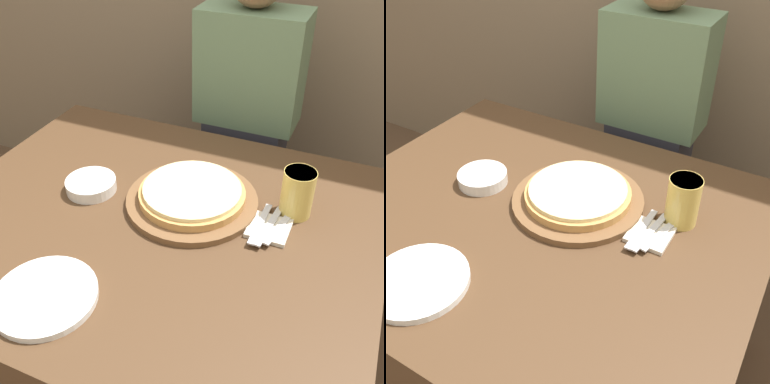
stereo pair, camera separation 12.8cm
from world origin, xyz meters
TOP-DOWN VIEW (x-y plane):
  - ground_plane at (0.00, 0.00)m, footprint 12.00×12.00m
  - dining_table at (0.00, 0.00)m, footprint 1.23×1.03m
  - pizza_on_board at (0.07, 0.11)m, footprint 0.38×0.38m
  - beer_glass at (0.36, 0.18)m, footprint 0.09×0.09m
  - dinner_plate at (-0.09, -0.35)m, footprint 0.24×0.24m
  - side_bowl at (-0.23, 0.05)m, footprint 0.15×0.15m
  - napkin_stack at (0.31, 0.08)m, footprint 0.11×0.11m
  - fork at (0.29, 0.08)m, footprint 0.02×0.18m
  - dinner_knife at (0.31, 0.08)m, footprint 0.04×0.18m
  - spoon at (0.34, 0.08)m, footprint 0.05×0.15m
  - diner_person at (0.05, 0.71)m, footprint 0.38×0.20m

SIDE VIEW (x-z plane):
  - ground_plane at x=0.00m, z-range 0.00..0.00m
  - dining_table at x=0.00m, z-range 0.00..0.76m
  - diner_person at x=0.05m, z-range -0.01..1.33m
  - napkin_stack at x=0.31m, z-range 0.76..0.77m
  - dinner_plate at x=-0.09m, z-range 0.76..0.77m
  - fork at x=0.29m, z-range 0.77..0.77m
  - dinner_knife at x=0.31m, z-range 0.77..0.77m
  - spoon at x=0.34m, z-range 0.77..0.77m
  - side_bowl at x=-0.23m, z-range 0.76..0.79m
  - pizza_on_board at x=0.07m, z-range 0.75..0.81m
  - beer_glass at x=0.36m, z-range 0.76..0.90m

